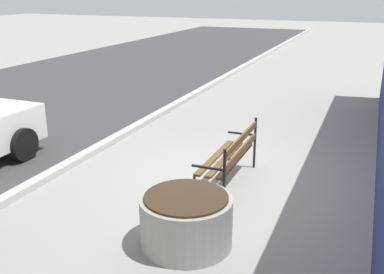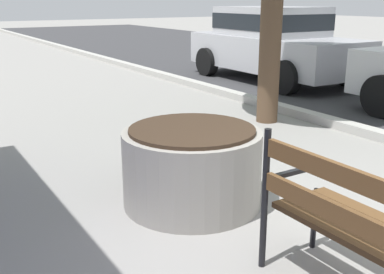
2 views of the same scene
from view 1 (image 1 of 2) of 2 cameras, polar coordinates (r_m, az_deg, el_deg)
name	(u,v)px [view 1 (image 1 of 2)]	position (r m, az deg, el deg)	size (l,w,h in m)	color
ground_plane	(228,180)	(7.76, 4.61, -5.50)	(80.00, 80.00, 0.00)	gray
curb_stone	(86,154)	(8.97, -13.31, -2.17)	(60.00, 0.20, 0.12)	#B2AFA8
park_bench	(232,154)	(7.40, 5.09, -2.18)	(1.80, 0.54, 0.95)	brown
concrete_planter	(186,220)	(5.79, -0.73, -10.56)	(1.18, 1.18, 0.68)	gray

